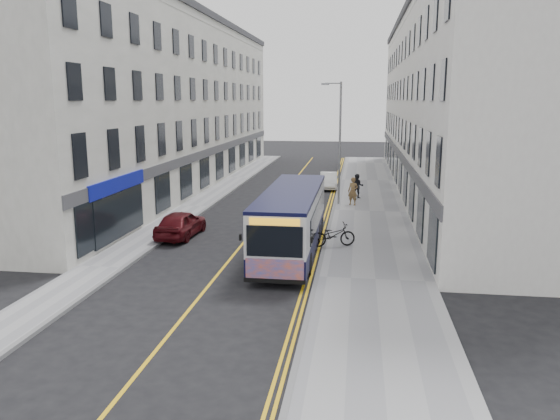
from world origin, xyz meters
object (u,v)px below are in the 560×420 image
(city_bus, at_px, (292,219))
(car_white, at_px, (329,181))
(pedestrian_near, at_px, (353,191))
(car_maroon, at_px, (181,224))
(bicycle, at_px, (333,235))
(streetlamp, at_px, (339,139))
(pedestrian_far, at_px, (357,186))

(city_bus, distance_m, car_white, 18.77)
(pedestrian_near, xyz_separation_m, car_maroon, (-8.58, -9.29, -0.34))
(city_bus, bearing_deg, bicycle, 29.14)
(bicycle, bearing_deg, pedestrian_near, -22.81)
(pedestrian_near, bearing_deg, car_maroon, -112.61)
(streetlamp, xyz_separation_m, pedestrian_far, (1.29, 2.30, -3.41))
(city_bus, relative_size, car_white, 2.66)
(city_bus, height_order, bicycle, city_bus)
(streetlamp, xyz_separation_m, car_white, (-0.97, 7.03, -3.76))
(pedestrian_far, bearing_deg, city_bus, -101.29)
(pedestrian_far, distance_m, car_maroon, 14.76)
(streetlamp, bearing_deg, bicycle, -88.76)
(pedestrian_near, bearing_deg, bicycle, -74.15)
(city_bus, bearing_deg, streetlamp, 82.15)
(bicycle, bearing_deg, city_bus, 100.56)
(pedestrian_near, relative_size, pedestrian_far, 1.07)
(car_white, bearing_deg, bicycle, -89.13)
(streetlamp, relative_size, pedestrian_near, 4.40)
(pedestrian_near, relative_size, car_white, 0.48)
(car_white, bearing_deg, city_bus, -94.98)
(streetlamp, xyz_separation_m, city_bus, (-1.61, -11.70, -2.78))
(pedestrian_near, distance_m, car_white, 7.51)
(streetlamp, xyz_separation_m, pedestrian_near, (1.01, -0.21, -3.35))
(bicycle, distance_m, car_maroon, 7.89)
(streetlamp, distance_m, city_bus, 12.14)
(car_maroon, bearing_deg, streetlamp, -125.50)
(bicycle, distance_m, car_white, 17.74)
(pedestrian_far, xyz_separation_m, car_maroon, (-8.86, -11.80, -0.28))
(pedestrian_near, xyz_separation_m, car_white, (-1.98, 7.24, -0.40))
(car_white, height_order, car_maroon, car_maroon)
(bicycle, bearing_deg, car_maroon, 62.87)
(streetlamp, distance_m, pedestrian_far, 4.31)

